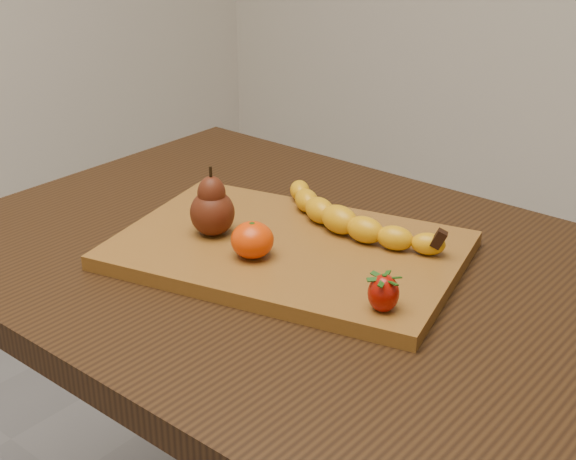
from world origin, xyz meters
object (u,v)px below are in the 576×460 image
Objects in this scene: table at (301,321)px; cutting_board at (288,250)px; mandarin at (252,240)px; pear at (212,201)px.

cutting_board reaches higher than table.
mandarin is at bearing -112.32° from table.
pear is (-0.12, -0.05, 0.17)m from table.
cutting_board is at bearing -154.74° from table.
pear is 0.09m from mandarin.
table is 0.16m from mandarin.
pear is 1.71× the size of mandarin.
mandarin is (0.09, -0.02, -0.02)m from pear.
table is 0.11m from cutting_board.
mandarin reaches higher than cutting_board.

